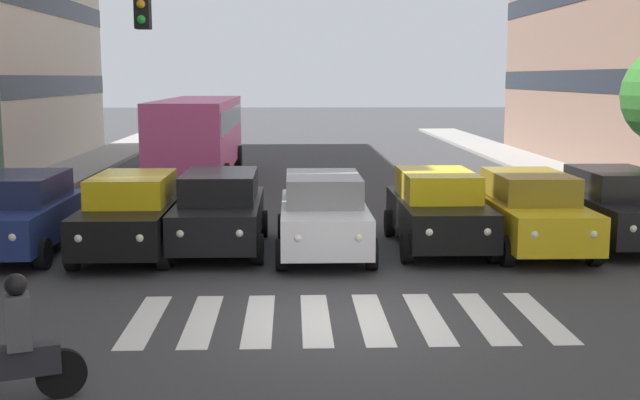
% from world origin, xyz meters
% --- Properties ---
extents(ground_plane, '(180.00, 180.00, 0.00)m').
position_xyz_m(ground_plane, '(0.00, 0.00, 0.00)').
color(ground_plane, '#38383A').
extents(crosswalk_markings, '(6.75, 2.80, 0.01)m').
position_xyz_m(crosswalk_markings, '(0.00, 0.00, 0.00)').
color(crosswalk_markings, silver).
rests_on(crosswalk_markings, ground_plane).
extents(car_0, '(2.02, 4.44, 1.72)m').
position_xyz_m(car_0, '(-6.61, -5.48, 0.89)').
color(car_0, black).
rests_on(car_0, ground_plane).
extents(car_1, '(2.02, 4.44, 1.72)m').
position_xyz_m(car_1, '(-4.43, -4.92, 0.89)').
color(car_1, gold).
rests_on(car_1, ground_plane).
extents(car_2, '(2.02, 4.44, 1.72)m').
position_xyz_m(car_2, '(-2.45, -5.25, 0.89)').
color(car_2, black).
rests_on(car_2, ground_plane).
extents(car_3, '(2.02, 4.44, 1.72)m').
position_xyz_m(car_3, '(0.14, -4.74, 0.89)').
color(car_3, silver).
rests_on(car_3, ground_plane).
extents(car_4, '(2.02, 4.44, 1.72)m').
position_xyz_m(car_4, '(2.41, -5.28, 0.89)').
color(car_4, black).
rests_on(car_4, ground_plane).
extents(car_5, '(2.02, 4.44, 1.72)m').
position_xyz_m(car_5, '(4.27, -4.88, 0.89)').
color(car_5, black).
rests_on(car_5, ground_plane).
extents(car_6, '(2.02, 4.44, 1.72)m').
position_xyz_m(car_6, '(6.70, -5.04, 0.89)').
color(car_6, navy).
rests_on(car_6, ground_plane).
extents(bus_behind_traffic, '(2.78, 10.50, 3.00)m').
position_xyz_m(bus_behind_traffic, '(4.27, -17.76, 1.86)').
color(bus_behind_traffic, '#DB5193').
rests_on(bus_behind_traffic, ground_plane).
extents(motorcycle_with_rider, '(1.63, 0.70, 1.57)m').
position_xyz_m(motorcycle_with_rider, '(4.07, 3.21, 0.65)').
color(motorcycle_with_rider, black).
rests_on(motorcycle_with_rider, ground_plane).
extents(street_lamp_right, '(2.77, 0.28, 7.16)m').
position_xyz_m(street_lamp_right, '(8.54, -10.38, 4.51)').
color(street_lamp_right, '#4C6B56').
rests_on(street_lamp_right, sidewalk_right).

